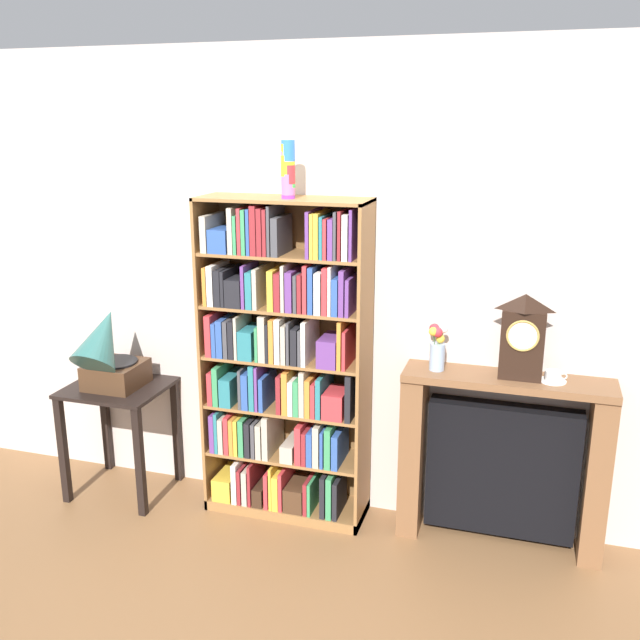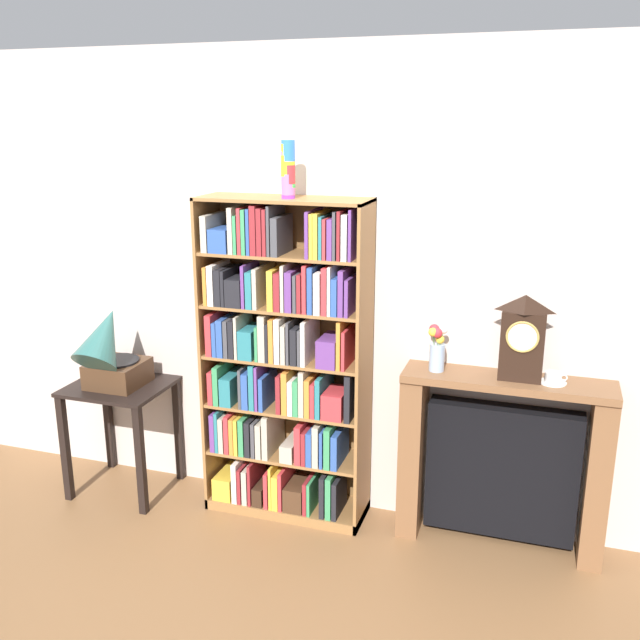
% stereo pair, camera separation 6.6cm
% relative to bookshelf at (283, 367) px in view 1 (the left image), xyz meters
% --- Properties ---
extents(ground_plane, '(7.72, 6.40, 0.02)m').
position_rel_bookshelf_xyz_m(ground_plane, '(0.01, -0.11, -0.91)').
color(ground_plane, brown).
extents(wall_back, '(4.72, 0.08, 2.65)m').
position_rel_bookshelf_xyz_m(wall_back, '(0.10, 0.22, 0.42)').
color(wall_back, beige).
rests_on(wall_back, ground).
extents(bookshelf, '(0.94, 0.33, 1.85)m').
position_rel_bookshelf_xyz_m(bookshelf, '(0.00, 0.00, 0.00)').
color(bookshelf, olive).
rests_on(bookshelf, ground).
extents(cup_stack, '(0.08, 0.07, 0.30)m').
position_rel_bookshelf_xyz_m(cup_stack, '(0.06, -0.03, 1.10)').
color(cup_stack, purple).
rests_on(cup_stack, bookshelf).
extents(side_table_left, '(0.59, 0.51, 0.70)m').
position_rel_bookshelf_xyz_m(side_table_left, '(-1.04, -0.08, -0.37)').
color(side_table_left, black).
rests_on(side_table_left, ground).
extents(gramophone, '(0.31, 0.48, 0.55)m').
position_rel_bookshelf_xyz_m(gramophone, '(-1.04, -0.15, 0.03)').
color(gramophone, '#472D1C').
rests_on(gramophone, side_table_left).
extents(fireplace_mantel, '(1.08, 0.28, 0.96)m').
position_rel_bookshelf_xyz_m(fireplace_mantel, '(1.23, 0.06, -0.43)').
color(fireplace_mantel, brown).
rests_on(fireplace_mantel, ground).
extents(mantel_clock, '(0.22, 0.12, 0.45)m').
position_rel_bookshelf_xyz_m(mantel_clock, '(1.29, 0.03, 0.29)').
color(mantel_clock, black).
rests_on(mantel_clock, fireplace_mantel).
extents(flower_vase, '(0.10, 0.14, 0.25)m').
position_rel_bookshelf_xyz_m(flower_vase, '(0.86, 0.04, 0.19)').
color(flower_vase, '#99B2D1').
rests_on(flower_vase, fireplace_mantel).
extents(teacup_with_saucer, '(0.14, 0.14, 0.06)m').
position_rel_bookshelf_xyz_m(teacup_with_saucer, '(1.45, 0.04, 0.09)').
color(teacup_with_saucer, white).
rests_on(teacup_with_saucer, fireplace_mantel).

